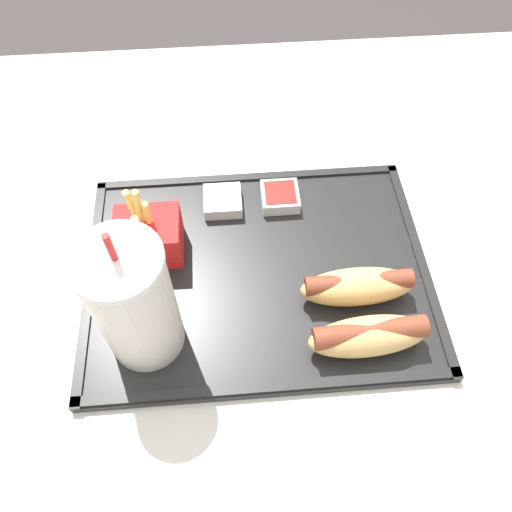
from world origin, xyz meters
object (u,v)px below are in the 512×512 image
(hot_dog_far, at_px, (367,335))
(sauce_cup_mayo, at_px, (221,201))
(hot_dog_near, at_px, (356,286))
(fries_carton, at_px, (147,236))
(soda_cup, at_px, (132,303))
(sauce_cup_ketchup, at_px, (279,197))

(hot_dog_far, relative_size, sauce_cup_mayo, 2.74)
(hot_dog_far, height_order, sauce_cup_mayo, hot_dog_far)
(hot_dog_near, bearing_deg, fries_carton, -19.60)
(hot_dog_near, distance_m, sauce_cup_mayo, 0.23)
(soda_cup, distance_m, sauce_cup_mayo, 0.23)
(sauce_cup_mayo, bearing_deg, hot_dog_far, 125.02)
(soda_cup, height_order, sauce_cup_ketchup, soda_cup)
(hot_dog_far, relative_size, sauce_cup_ketchup, 2.74)
(hot_dog_far, xyz_separation_m, sauce_cup_mayo, (0.16, -0.23, -0.02))
(soda_cup, bearing_deg, sauce_cup_ketchup, -131.96)
(fries_carton, bearing_deg, soda_cup, 90.05)
(sauce_cup_ketchup, bearing_deg, hot_dog_far, 108.74)
(soda_cup, bearing_deg, fries_carton, -89.95)
(soda_cup, distance_m, hot_dog_near, 0.27)
(hot_dog_far, height_order, sauce_cup_ketchup, hot_dog_far)
(hot_dog_far, distance_m, fries_carton, 0.30)
(soda_cup, relative_size, hot_dog_near, 1.46)
(fries_carton, height_order, sauce_cup_ketchup, fries_carton)
(fries_carton, distance_m, sauce_cup_ketchup, 0.19)
(soda_cup, height_order, hot_dog_far, soda_cup)
(hot_dog_near, height_order, fries_carton, fries_carton)
(sauce_cup_mayo, height_order, sauce_cup_ketchup, same)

